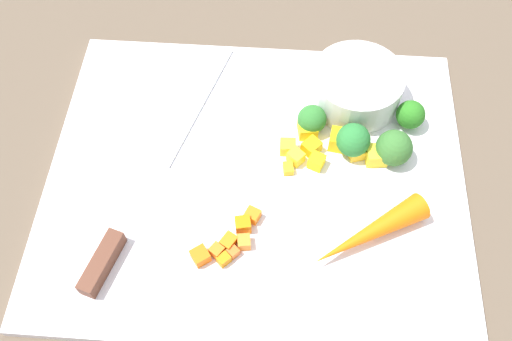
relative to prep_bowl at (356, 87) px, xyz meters
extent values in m
plane|color=brown|center=(-0.11, -0.12, -0.04)|extent=(4.00, 4.00, 0.00)
cube|color=white|center=(-0.11, -0.12, -0.03)|extent=(0.47, 0.38, 0.01)
cylinder|color=white|center=(0.00, 0.00, 0.00)|extent=(0.11, 0.11, 0.05)
cube|color=silver|center=(-0.19, -0.02, -0.02)|extent=(0.08, 0.19, 0.00)
cube|color=brown|center=(-0.26, -0.23, -0.01)|extent=(0.04, 0.07, 0.02)
cone|color=orange|center=(0.01, -0.19, -0.01)|extent=(0.13, 0.10, 0.03)
cube|color=orange|center=(-0.14, -0.22, -0.02)|extent=(0.02, 0.02, 0.01)
cube|color=orange|center=(-0.12, -0.18, -0.01)|extent=(0.02, 0.02, 0.02)
cube|color=orange|center=(-0.16, -0.22, -0.02)|extent=(0.02, 0.02, 0.01)
cube|color=orange|center=(-0.13, -0.21, -0.02)|extent=(0.01, 0.01, 0.01)
cube|color=orange|center=(-0.15, -0.21, -0.02)|extent=(0.02, 0.02, 0.01)
cube|color=orange|center=(-0.12, -0.20, -0.02)|extent=(0.02, 0.02, 0.01)
cube|color=orange|center=(-0.11, -0.17, -0.02)|extent=(0.02, 0.02, 0.01)
cube|color=orange|center=(-0.13, -0.20, -0.02)|extent=(0.02, 0.02, 0.01)
cube|color=yellow|center=(-0.06, -0.05, -0.01)|extent=(0.02, 0.03, 0.02)
cube|color=yellow|center=(0.02, -0.09, -0.01)|extent=(0.03, 0.02, 0.02)
cube|color=yellow|center=(-0.02, -0.07, -0.01)|extent=(0.02, 0.03, 0.02)
cube|color=yellow|center=(0.00, -0.07, -0.02)|extent=(0.02, 0.02, 0.01)
cube|color=yellow|center=(-0.04, -0.10, -0.02)|extent=(0.02, 0.02, 0.02)
cube|color=yellow|center=(-0.08, -0.11, -0.02)|extent=(0.01, 0.02, 0.01)
cube|color=yellow|center=(-0.08, -0.08, -0.02)|extent=(0.02, 0.02, 0.02)
cube|color=yellow|center=(-0.07, -0.09, -0.02)|extent=(0.02, 0.02, 0.02)
cube|color=yellow|center=(0.00, -0.08, -0.02)|extent=(0.02, 0.02, 0.02)
cube|color=yellow|center=(-0.05, -0.08, -0.02)|extent=(0.03, 0.03, 0.02)
cylinder|color=#84AF55|center=(-0.05, -0.05, -0.02)|extent=(0.01, 0.01, 0.01)
sphere|color=#2F752E|center=(-0.05, -0.05, 0.00)|extent=(0.03, 0.03, 0.03)
cylinder|color=#85BD65|center=(-0.01, -0.08, -0.02)|extent=(0.01, 0.01, 0.01)
sphere|color=#2A7A35|center=(-0.01, -0.08, 0.00)|extent=(0.04, 0.04, 0.04)
cylinder|color=#93B960|center=(0.04, -0.08, -0.02)|extent=(0.01, 0.01, 0.01)
sphere|color=#37702F|center=(0.04, -0.08, 0.00)|extent=(0.04, 0.04, 0.04)
cylinder|color=#8CBF58|center=(0.06, -0.03, -0.02)|extent=(0.01, 0.01, 0.01)
sphere|color=#2A771F|center=(0.06, -0.03, 0.00)|extent=(0.03, 0.03, 0.03)
camera|label=1|loc=(-0.09, -0.42, 0.50)|focal=37.92mm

